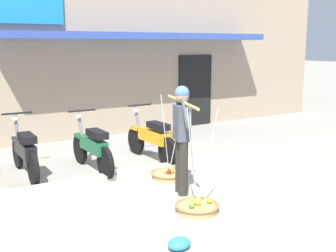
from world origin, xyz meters
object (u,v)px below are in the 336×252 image
Objects in this scene: wooden_crate at (175,137)px; fruit_basket_left_side at (169,174)px; motorcycle_second_in_row at (25,152)px; plastic_litter_bag at (179,244)px; fruit_vendor at (182,132)px; motorcycle_third_in_row at (92,147)px; fruit_basket_right_side at (197,206)px; motorcycle_end_of_row at (152,138)px.

fruit_basket_left_side is at bearing -124.99° from wooden_crate.
motorcycle_second_in_row is 6.51× the size of plastic_litter_bag.
fruit_vendor is at bearing -49.39° from motorcycle_second_in_row.
motorcycle_third_in_row is 6.50× the size of plastic_litter_bag.
fruit_basket_left_side is at bearing 72.49° from fruit_basket_right_side.
fruit_basket_right_side is at bearing -79.18° from motorcycle_third_in_row.
fruit_basket_right_side is 0.80× the size of motorcycle_third_in_row.
motorcycle_second_in_row is 3.73m from wooden_crate.
plastic_litter_bag is (-1.31, -2.30, -0.01)m from fruit_basket_left_side.
fruit_basket_right_side is at bearing 44.12° from plastic_litter_bag.
fruit_basket_right_side is 5.18× the size of plastic_litter_bag.
fruit_vendor reaches higher than motorcycle_second_in_row.
fruit_basket_left_side reaches higher than wooden_crate.
motorcycle_third_in_row is 4.14× the size of wooden_crate.
motorcycle_second_in_row and motorcycle_third_in_row have the same top height.
plastic_litter_bag is 0.64× the size of wooden_crate.
motorcycle_third_in_row is 2.75m from wooden_crate.
fruit_basket_right_side is 0.80× the size of motorcycle_end_of_row.
plastic_litter_bag is (-1.07, -1.56, -0.91)m from fruit_vendor.
fruit_vendor is 0.93× the size of motorcycle_third_in_row.
wooden_crate is (2.01, 3.69, 0.08)m from fruit_basket_right_side.
wooden_crate is at bearing 55.01° from fruit_basket_left_side.
motorcycle_end_of_row is at bearing 74.27° from fruit_basket_left_side.
plastic_litter_bag is (0.79, -3.73, -0.38)m from motorcycle_second_in_row.
fruit_basket_left_side is 0.80× the size of motorcycle_third_in_row.
fruit_basket_right_side reaches higher than motorcycle_second_in_row.
motorcycle_end_of_row is (0.57, 1.92, -0.52)m from fruit_vendor.
wooden_crate is (3.64, 0.77, -0.29)m from motorcycle_second_in_row.
fruit_basket_left_side is 3.30× the size of wooden_crate.
motorcycle_second_in_row is (-2.10, 1.43, 0.38)m from fruit_basket_left_side.
fruit_basket_left_side is 0.80× the size of motorcycle_second_in_row.
motorcycle_end_of_row is (0.33, 1.17, 0.38)m from fruit_basket_left_side.
fruit_basket_left_side reaches higher than motorcycle_end_of_row.
fruit_vendor is 2.10m from plastic_litter_bag.
motorcycle_second_in_row is at bearing 101.97° from plastic_litter_bag.
fruit_vendor is at bearing -68.38° from motorcycle_third_in_row.
motorcycle_third_in_row is at bearing 131.34° from fruit_basket_left_side.
motorcycle_third_in_row and motorcycle_end_of_row have the same top height.
motorcycle_second_in_row is 4.14× the size of wooden_crate.
fruit_basket_left_side reaches higher than motorcycle_second_in_row.
fruit_basket_left_side is at bearing 60.44° from plastic_litter_bag.
motorcycle_end_of_row is at bearing -5.92° from motorcycle_second_in_row.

